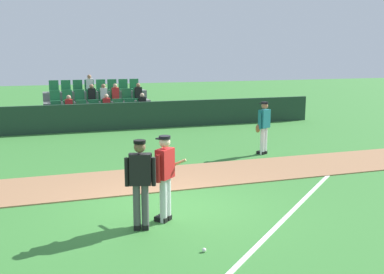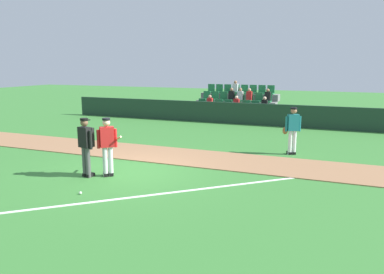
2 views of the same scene
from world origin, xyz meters
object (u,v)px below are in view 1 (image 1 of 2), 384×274
Objects in this scene: umpire_home_plate at (140,179)px; runner_teal_jersey at (264,126)px; baseball at (204,250)px; batter_red_jersey at (165,175)px.

umpire_home_plate is 1.00× the size of runner_teal_jersey.
umpire_home_plate is 1.84m from baseball.
umpire_home_plate reaches higher than baseball.
runner_teal_jersey is 7.94m from baseball.
runner_teal_jersey is (4.69, 4.89, -0.01)m from batter_red_jersey.
batter_red_jersey is 1.00× the size of runner_teal_jersey.
batter_red_jersey and umpire_home_plate have the same top height.
batter_red_jersey reaches higher than baseball.
umpire_home_plate is at bearing -153.67° from batter_red_jersey.
batter_red_jersey is 0.62m from umpire_home_plate.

